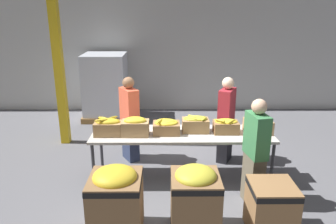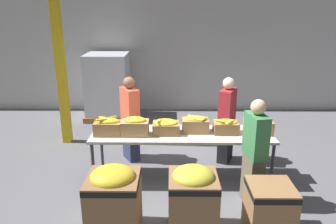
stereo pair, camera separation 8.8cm
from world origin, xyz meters
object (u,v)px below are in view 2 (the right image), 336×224
object	(u,v)px
banana_box_4	(226,126)
donation_bin_0	(114,199)
banana_box_2	(166,126)
support_pillar	(58,44)
banana_box_5	(258,125)
pallet_stack_0	(108,87)
banana_box_0	(108,126)
sorting_table	(182,136)
banana_box_1	(135,126)
volunteer_2	(227,121)
volunteer_0	(130,119)
volunteer_1	(254,154)
donation_bin_2	(269,208)
banana_box_3	(195,124)
donation_bin_1	(193,199)

from	to	relation	value
banana_box_4	donation_bin_0	world-z (taller)	banana_box_4
banana_box_2	support_pillar	size ratio (longest dim) A/B	0.10
banana_box_5	pallet_stack_0	distance (m)	4.28
banana_box_0	sorting_table	bearing A→B (deg)	3.28
banana_box_1	donation_bin_0	size ratio (longest dim) A/B	0.47
banana_box_1	volunteer_2	distance (m)	1.70
banana_box_2	volunteer_2	world-z (taller)	volunteer_2
volunteer_0	volunteer_2	world-z (taller)	volunteer_2
banana_box_5	volunteer_1	distance (m)	0.78
support_pillar	banana_box_1	bearing A→B (deg)	-44.98
volunteer_1	volunteer_2	xyz separation A→B (m)	(-0.16, 1.36, 0.01)
banana_box_2	donation_bin_2	xyz separation A→B (m)	(1.27, -1.35, -0.55)
banana_box_0	support_pillar	bearing A→B (deg)	126.55
banana_box_4	donation_bin_2	xyz separation A→B (m)	(0.34, -1.37, -0.55)
volunteer_1	donation_bin_2	bearing A→B (deg)	174.65
banana_box_3	volunteer_0	bearing A→B (deg)	149.32
donation_bin_2	pallet_stack_0	distance (m)	5.29
donation_bin_0	donation_bin_1	world-z (taller)	donation_bin_1
banana_box_3	donation_bin_0	distance (m)	1.83
banana_box_4	sorting_table	bearing A→B (deg)	-178.77
volunteer_2	banana_box_2	bearing A→B (deg)	-31.87
banana_box_5	donation_bin_0	world-z (taller)	banana_box_5
volunteer_0	banana_box_2	bearing A→B (deg)	11.42
volunteer_0	donation_bin_1	world-z (taller)	volunteer_0
donation_bin_0	support_pillar	world-z (taller)	support_pillar
banana_box_0	donation_bin_1	xyz separation A→B (m)	(1.23, -1.29, -0.45)
banana_box_5	volunteer_0	size ratio (longest dim) A/B	0.27
banana_box_4	volunteer_0	world-z (taller)	volunteer_0
volunteer_0	banana_box_4	bearing A→B (deg)	35.65
volunteer_2	donation_bin_2	xyz separation A→B (m)	(0.22, -2.01, -0.41)
banana_box_0	donation_bin_2	bearing A→B (deg)	-30.76
banana_box_0	donation_bin_2	size ratio (longest dim) A/B	0.64
banana_box_3	donation_bin_0	size ratio (longest dim) A/B	0.47
banana_box_4	volunteer_1	bearing A→B (deg)	-68.75
sorting_table	pallet_stack_0	distance (m)	3.59
banana_box_1	banana_box_2	distance (m)	0.48
volunteer_2	banana_box_4	bearing A→B (deg)	15.35
banana_box_4	donation_bin_0	xyz separation A→B (m)	(-1.54, -1.37, -0.44)
volunteer_2	support_pillar	world-z (taller)	support_pillar
banana_box_0	donation_bin_2	xyz separation A→B (m)	(2.16, -1.29, -0.57)
donation_bin_2	support_pillar	world-z (taller)	support_pillar
donation_bin_1	banana_box_0	bearing A→B (deg)	133.79
support_pillar	volunteer_1	bearing A→B (deg)	-34.15
banana_box_5	donation_bin_1	distance (m)	1.81
volunteer_1	volunteer_2	world-z (taller)	volunteer_2
banana_box_0	banana_box_2	distance (m)	0.90
banana_box_3	volunteer_2	bearing A→B (deg)	44.85
sorting_table	banana_box_2	size ratio (longest dim) A/B	6.82
banana_box_3	donation_bin_2	size ratio (longest dim) A/B	0.64
banana_box_2	banana_box_5	xyz separation A→B (m)	(1.44, 0.03, 0.02)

